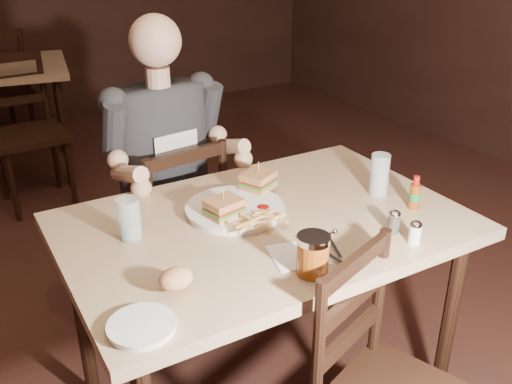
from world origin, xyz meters
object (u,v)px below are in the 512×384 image
dinner_plate (235,210)px  side_plate (142,327)px  bg_table (4,79)px  glass_right (379,175)px  diner (167,134)px  chair_far (169,233)px  syrup_dispenser (313,255)px  bg_chair_near (29,135)px  glass_left (129,219)px  main_table (264,242)px  hot_sauce (415,192)px

dinner_plate → side_plate: dinner_plate is taller
bg_table → glass_right: (0.73, -2.76, 0.16)m
bg_table → diner: bearing=-83.7°
bg_table → side_plate: (-0.24, -3.00, 0.10)m
chair_far → glass_right: glass_right is taller
dinner_plate → diner: bearing=90.7°
glass_right → syrup_dispenser: bearing=-151.1°
bg_chair_near → syrup_dispenser: bg_chair_near is taller
side_plate → diner: bearing=62.1°
glass_left → syrup_dispenser: 0.56m
main_table → bg_table: size_ratio=1.35×
bg_table → dinner_plate: dinner_plate is taller
dinner_plate → glass_right: bearing=-16.3°
main_table → chair_far: (-0.06, 0.64, -0.26)m
bg_chair_near → glass_right: (0.73, -2.21, 0.38)m
bg_chair_near → chair_far: bearing=-82.6°
chair_far → dinner_plate: size_ratio=2.78×
bg_chair_near → hot_sauce: size_ratio=8.02×
main_table → dinner_plate: (-0.05, 0.10, 0.09)m
main_table → glass_right: glass_right is taller
bg_chair_near → syrup_dispenser: bearing=-85.7°
diner → glass_right: bearing=-57.9°
main_table → syrup_dispenser: size_ratio=11.12×
dinner_plate → glass_right: 0.51m
glass_left → side_plate: size_ratio=0.81×
bg_chair_near → glass_left: 2.07m
diner → syrup_dispenser: 0.92m
chair_far → dinner_plate: bearing=85.7°
main_table → glass_left: glass_left is taller
main_table → syrup_dispenser: 0.35m
chair_far → dinner_plate: chair_far is taller
side_plate → main_table: bearing=29.0°
dinner_plate → hot_sauce: 0.59m
syrup_dispenser → glass_left: bearing=130.0°
bg_table → syrup_dispenser: syrup_dispenser is taller
bg_chair_near → hot_sauce: bg_chair_near is taller
glass_right → bg_table: bearing=104.8°
bg_chair_near → syrup_dispenser: size_ratio=7.96×
dinner_plate → glass_left: glass_left is taller
hot_sauce → side_plate: 1.00m
hot_sauce → syrup_dispenser: same height
bg_table → glass_left: size_ratio=7.42×
glass_left → syrup_dispenser: (0.34, -0.44, -0.01)m
diner → dinner_plate: size_ratio=2.83×
chair_far → syrup_dispenser: bearing=85.0°
glass_left → side_plate: 0.44m
main_table → hot_sauce: (0.46, -0.19, 0.13)m
diner → glass_right: diner is taller
hot_sauce → main_table: bearing=157.9°
chair_far → glass_left: (-0.33, -0.52, 0.40)m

